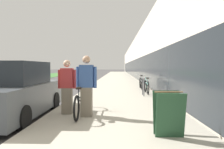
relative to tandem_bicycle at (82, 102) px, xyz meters
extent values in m
cube|color=#B2AA99|center=(0.99, 18.16, -0.42)|extent=(4.07, 70.00, 0.12)
cube|color=beige|center=(8.08, 26.16, 2.01)|extent=(10.00, 70.00, 4.97)
cube|color=#1E2328|center=(3.12, 26.16, 0.77)|extent=(0.10, 63.00, 2.20)
cube|color=#3D7533|center=(-10.78, 22.16, -0.46)|extent=(5.42, 70.00, 0.03)
torus|color=black|center=(0.00, 0.89, -0.03)|extent=(0.06, 0.67, 0.67)
torus|color=black|center=(0.00, -0.86, -0.03)|extent=(0.06, 0.67, 0.67)
cylinder|color=black|center=(0.00, 0.01, 0.17)|extent=(0.04, 1.49, 0.04)
cylinder|color=black|center=(0.00, -0.34, 0.08)|extent=(0.04, 0.89, 0.31)
cylinder|color=black|center=(0.00, -0.55, 0.31)|extent=(0.03, 0.03, 0.28)
cube|color=black|center=(0.00, -0.55, 0.45)|extent=(0.11, 0.22, 0.05)
cylinder|color=black|center=(0.00, 0.75, 0.32)|extent=(0.03, 0.03, 0.29)
cylinder|color=silver|center=(0.00, 0.75, 0.47)|extent=(0.52, 0.03, 0.03)
cube|color=#756B5B|center=(0.17, -0.30, 0.04)|extent=(0.31, 0.22, 0.81)
cube|color=#33518E|center=(0.17, -0.30, 0.76)|extent=(0.38, 0.22, 0.62)
cylinder|color=#33518E|center=(-0.07, -0.30, 0.73)|extent=(0.10, 0.10, 0.59)
cylinder|color=#33518E|center=(0.41, -0.30, 0.73)|extent=(0.10, 0.10, 0.59)
sphere|color=tan|center=(0.17, -0.30, 1.22)|extent=(0.22, 0.22, 0.22)
cube|color=#756B5B|center=(-0.45, 0.04, 0.02)|extent=(0.29, 0.21, 0.76)
cube|color=#B23333|center=(-0.45, 0.04, 0.69)|extent=(0.36, 0.21, 0.58)
cylinder|color=#B23333|center=(-0.67, 0.04, 0.66)|extent=(0.09, 0.09, 0.55)
cylinder|color=#B23333|center=(-0.23, 0.04, 0.66)|extent=(0.09, 0.09, 0.55)
sphere|color=tan|center=(-0.45, 0.04, 1.11)|extent=(0.21, 0.21, 0.21)
cylinder|color=#4C4C51|center=(2.26, 3.90, 0.05)|extent=(0.05, 0.05, 0.82)
cylinder|color=#4C4C51|center=(2.26, 4.45, 0.05)|extent=(0.05, 0.05, 0.82)
cylinder|color=#4C4C51|center=(2.26, 4.17, 0.46)|extent=(0.05, 0.55, 0.05)
torus|color=black|center=(2.53, 5.51, -0.03)|extent=(0.05, 0.66, 0.66)
torus|color=black|center=(2.53, 4.51, -0.03)|extent=(0.05, 0.66, 0.66)
cylinder|color=#7AD1C6|center=(2.53, 5.01, 0.17)|extent=(0.04, 0.85, 0.04)
cylinder|color=#7AD1C6|center=(2.53, 4.81, 0.07)|extent=(0.04, 0.52, 0.31)
cylinder|color=#7AD1C6|center=(2.53, 4.69, 0.31)|extent=(0.03, 0.03, 0.27)
cube|color=black|center=(2.53, 4.69, 0.44)|extent=(0.11, 0.22, 0.05)
cylinder|color=#7AD1C6|center=(2.53, 5.43, 0.31)|extent=(0.03, 0.03, 0.29)
cylinder|color=silver|center=(2.53, 5.43, 0.46)|extent=(0.52, 0.03, 0.03)
torus|color=black|center=(2.48, 7.74, -0.02)|extent=(0.06, 0.69, 0.69)
torus|color=black|center=(2.48, 6.79, -0.02)|extent=(0.06, 0.69, 0.69)
cylinder|color=#B7BCC1|center=(2.48, 7.27, 0.19)|extent=(0.04, 0.81, 0.04)
cylinder|color=#B7BCC1|center=(2.48, 7.07, 0.09)|extent=(0.04, 0.50, 0.32)
cylinder|color=#B7BCC1|center=(2.48, 6.96, 0.33)|extent=(0.03, 0.03, 0.28)
cube|color=black|center=(2.48, 6.96, 0.48)|extent=(0.11, 0.22, 0.05)
cylinder|color=#B7BCC1|center=(2.48, 7.67, 0.34)|extent=(0.03, 0.03, 0.30)
cylinder|color=silver|center=(2.48, 7.67, 0.49)|extent=(0.52, 0.03, 0.03)
cube|color=#23472D|center=(2.06, -2.13, 0.08)|extent=(0.56, 0.20, 0.89)
cube|color=#23472D|center=(2.06, -1.77, 0.08)|extent=(0.56, 0.20, 0.89)
cylinder|color=#93704C|center=(2.06, -1.95, 0.52)|extent=(0.56, 0.03, 0.03)
cube|color=#4C5156|center=(-2.03, -0.01, 0.09)|extent=(1.79, 4.24, 0.85)
cube|color=#1E2328|center=(-2.03, -0.01, 0.85)|extent=(1.54, 2.12, 0.66)
cylinder|color=black|center=(-2.85, 1.27, -0.18)|extent=(0.22, 0.60, 0.60)
cylinder|color=black|center=(-1.20, 1.27, -0.18)|extent=(0.22, 0.60, 0.60)
cylinder|color=black|center=(-1.20, -1.28, -0.18)|extent=(0.22, 0.60, 0.60)
camera|label=1|loc=(1.05, -6.31, 1.02)|focal=35.00mm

